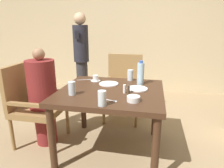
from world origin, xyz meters
TOP-DOWN VIEW (x-y plane):
  - ground_plane at (0.00, 0.00)m, footprint 16.00×16.00m
  - wall_back at (0.00, 2.38)m, footprint 8.00×0.06m
  - dining_table at (0.00, 0.00)m, footprint 1.09×1.01m
  - chair_left_side at (-0.95, 0.00)m, footprint 0.53×0.53m
  - diner_in_left_chair at (-0.81, 0.00)m, footprint 0.32×0.32m
  - chair_far_side at (0.00, 0.91)m, footprint 0.53×0.53m
  - standing_host at (-0.86, 1.46)m, footprint 0.27×0.31m
  - plate_main_left at (0.27, 0.08)m, footprint 0.23×0.23m
  - plate_main_right at (-0.07, 0.20)m, footprint 0.23×0.23m
  - teacup_with_saucer at (-0.26, 0.30)m, footprint 0.12×0.12m
  - bowl_small at (0.27, -0.28)m, footprint 0.12×0.12m
  - water_bottle at (0.29, 0.27)m, footprint 0.08×0.08m
  - glass_tall_near at (0.16, 0.42)m, footprint 0.07×0.07m
  - glass_tall_mid at (-0.34, -0.23)m, footprint 0.07×0.07m
  - glass_tall_far at (0.01, -0.44)m, footprint 0.07×0.07m
  - salt_shaker at (0.15, -0.07)m, footprint 0.03×0.03m
  - pepper_shaker at (0.19, -0.07)m, footprint 0.03×0.03m
  - fork_beside_plate at (0.06, -0.31)m, footprint 0.17×0.07m
  - knife_beside_plate at (-0.40, 0.33)m, footprint 0.17×0.08m

SIDE VIEW (x-z plane):
  - ground_plane at x=0.00m, z-range 0.00..0.00m
  - chair_left_side at x=-0.95m, z-range 0.04..1.01m
  - chair_far_side at x=0.00m, z-range 0.04..1.01m
  - diner_in_left_chair at x=-0.81m, z-range 0.02..1.17m
  - dining_table at x=0.00m, z-range 0.27..1.00m
  - fork_beside_plate at x=0.06m, z-range 0.73..0.74m
  - knife_beside_plate at x=-0.40m, z-range 0.73..0.74m
  - plate_main_left at x=0.27m, z-range 0.73..0.74m
  - plate_main_right at x=-0.07m, z-range 0.73..0.74m
  - bowl_small at x=0.27m, z-range 0.73..0.78m
  - teacup_with_saucer at x=-0.26m, z-range 0.73..0.80m
  - pepper_shaker at x=0.19m, z-range 0.73..0.81m
  - salt_shaker at x=0.15m, z-range 0.73..0.82m
  - glass_tall_near at x=0.16m, z-range 0.73..0.86m
  - glass_tall_mid at x=-0.34m, z-range 0.73..0.86m
  - glass_tall_far at x=0.01m, z-range 0.73..0.86m
  - water_bottle at x=0.29m, z-range 0.72..1.00m
  - standing_host at x=-0.86m, z-range 0.06..1.66m
  - wall_back at x=0.00m, z-range 0.00..2.80m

